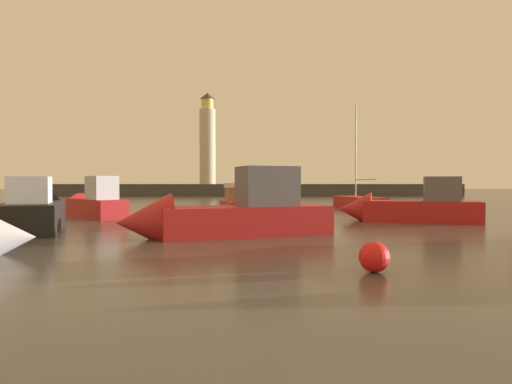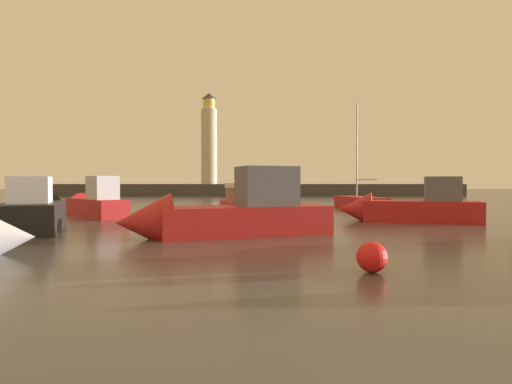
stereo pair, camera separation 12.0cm
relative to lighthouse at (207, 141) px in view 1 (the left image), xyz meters
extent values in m
plane|color=#4C4742|center=(7.86, -35.73, -8.91)|extent=(220.00, 220.00, 0.00)
cube|color=#423F3D|center=(7.86, 0.00, -7.95)|extent=(66.04, 4.69, 1.92)
cylinder|color=beige|center=(0.00, 0.00, -0.94)|extent=(2.57, 2.57, 12.09)
cylinder|color=#F2CC59|center=(0.00, 0.00, 5.95)|extent=(1.93, 1.93, 1.69)
cone|color=#33383D|center=(0.00, 0.00, 7.28)|extent=(2.31, 2.31, 0.97)
cube|color=#B21E1E|center=(6.83, -54.19, -8.29)|extent=(7.61, 4.65, 1.24)
cone|color=#B21E1E|center=(2.87, -55.60, -8.23)|extent=(2.76, 2.84, 2.26)
cube|color=#595960|center=(7.77, -53.85, -6.83)|extent=(2.83, 2.51, 1.69)
cube|color=black|center=(-3.02, -52.38, -8.25)|extent=(4.29, 6.86, 1.31)
cone|color=black|center=(-4.23, -48.76, -8.18)|extent=(2.84, 2.75, 2.28)
cube|color=silver|center=(-2.78, -53.10, -7.00)|extent=(2.18, 2.35, 1.19)
cube|color=#B21E1E|center=(6.01, -40.74, -8.47)|extent=(2.77, 5.27, 0.87)
cone|color=#B21E1E|center=(6.65, -43.61, -8.43)|extent=(1.96, 1.88, 1.66)
cube|color=#8C6647|center=(5.85, -40.01, -7.55)|extent=(1.54, 2.12, 0.97)
cube|color=silver|center=(5.85, -40.01, -6.89)|extent=(1.69, 2.33, 0.34)
cube|color=#B21E1E|center=(16.63, -48.06, -8.31)|extent=(6.58, 3.81, 1.20)
cone|color=#B21E1E|center=(13.15, -47.00, -8.25)|extent=(2.38, 2.47, 2.01)
cube|color=#595960|center=(17.69, -48.39, -7.03)|extent=(2.19, 1.96, 1.36)
cube|color=#B21E1E|center=(-2.84, -44.43, -8.32)|extent=(5.25, 5.67, 1.17)
cone|color=#B21E1E|center=(-5.08, -41.85, -8.26)|extent=(2.38, 2.37, 1.74)
cube|color=silver|center=(-2.20, -45.17, -7.01)|extent=(2.31, 2.35, 1.46)
cone|color=silver|center=(-0.62, -59.39, -8.36)|extent=(2.43, 2.54, 2.16)
cube|color=#B21E1E|center=(16.12, -35.67, -8.40)|extent=(3.13, 7.29, 1.02)
cylinder|color=#B7B7BC|center=(16.00, -34.97, -3.90)|extent=(0.12, 0.12, 7.98)
cylinder|color=#B7B7BC|center=(16.32, -36.88, -6.45)|extent=(0.73, 3.84, 0.09)
sphere|color=red|center=(10.16, -62.11, -8.52)|extent=(0.77, 0.77, 0.77)
camera|label=1|loc=(7.09, -73.29, -6.65)|focal=31.67mm
camera|label=2|loc=(7.21, -73.30, -6.65)|focal=31.67mm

